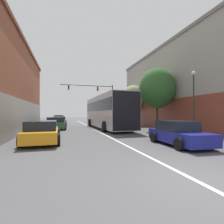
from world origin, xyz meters
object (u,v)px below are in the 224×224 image
at_px(hatchback_foreground, 178,134).
at_px(street_tree_far, 133,98).
at_px(parked_car_left_far, 58,119).
at_px(traffic_signal_gantry, 98,95).
at_px(parked_car_left_mid, 42,132).
at_px(parked_car_left_distant, 59,121).
at_px(parked_car_left_near, 55,123).
at_px(street_lamp, 194,100).
at_px(street_tree_near, 157,88).
at_px(bus, 107,111).

height_order(hatchback_foreground, street_tree_far, street_tree_far).
height_order(parked_car_left_far, traffic_signal_gantry, traffic_signal_gantry).
height_order(parked_car_left_mid, parked_car_left_distant, same).
relative_size(parked_car_left_mid, street_tree_far, 0.77).
bearing_deg(parked_car_left_near, street_lamp, -136.72).
distance_m(parked_car_left_near, street_tree_far, 11.35).
bearing_deg(parked_car_left_distant, street_tree_far, -118.07).
bearing_deg(parked_car_left_mid, parked_car_left_distant, -3.38).
relative_size(parked_car_left_far, parked_car_left_distant, 1.04).
height_order(parked_car_left_mid, street_lamp, street_lamp).
height_order(hatchback_foreground, parked_car_left_far, parked_car_left_far).
distance_m(hatchback_foreground, parked_car_left_mid, 7.77).
bearing_deg(traffic_signal_gantry, street_lamp, -81.45).
height_order(parked_car_left_near, street_tree_near, street_tree_near).
bearing_deg(bus, parked_car_left_near, 82.57).
height_order(bus, street_lamp, street_lamp).
height_order(parked_car_left_near, parked_car_left_far, parked_car_left_far).
xyz_separation_m(parked_car_left_mid, parked_car_left_far, (0.33, 24.41, 0.05)).
xyz_separation_m(street_lamp, street_tree_far, (0.05, 11.93, 1.19)).
bearing_deg(parked_car_left_distant, parked_car_left_far, -3.35).
xyz_separation_m(bus, hatchback_foreground, (1.16, -11.36, -1.42)).
xyz_separation_m(hatchback_foreground, traffic_signal_gantry, (0.30, 24.22, 4.66)).
bearing_deg(parked_car_left_mid, parked_car_left_far, -2.24).
distance_m(parked_car_left_near, parked_car_left_distant, 7.29).
bearing_deg(street_tree_far, parked_car_left_far, 130.04).
height_order(bus, traffic_signal_gantry, traffic_signal_gantry).
relative_size(parked_car_left_near, street_tree_near, 0.67).
bearing_deg(traffic_signal_gantry, parked_car_left_mid, -109.42).
bearing_deg(street_tree_far, parked_car_left_mid, -132.03).
relative_size(parked_car_left_distant, street_lamp, 0.91).
bearing_deg(traffic_signal_gantry, street_tree_near, -80.49).
height_order(parked_car_left_mid, street_tree_near, street_tree_near).
relative_size(bus, traffic_signal_gantry, 1.25).
distance_m(traffic_signal_gantry, street_lamp, 21.72).
relative_size(parked_car_left_far, traffic_signal_gantry, 0.48).
bearing_deg(parked_car_left_far, parked_car_left_near, 174.88).
distance_m(bus, street_lamp, 9.70).
distance_m(street_lamp, street_tree_far, 11.99).
distance_m(parked_car_left_near, street_lamp, 13.94).
bearing_deg(parked_car_left_near, hatchback_foreground, -155.71).
bearing_deg(street_lamp, parked_car_left_distant, 121.97).
bearing_deg(parked_car_left_distant, street_tree_near, -144.99).
distance_m(hatchback_foreground, traffic_signal_gantry, 24.66).
bearing_deg(parked_car_left_mid, street_lamp, -91.27).
distance_m(parked_car_left_near, parked_car_left_far, 15.35).
height_order(parked_car_left_far, parked_car_left_distant, parked_car_left_far).
distance_m(parked_car_left_distant, traffic_signal_gantry, 9.78).
relative_size(bus, parked_car_left_far, 2.60).
bearing_deg(parked_car_left_far, street_tree_far, -145.08).
distance_m(parked_car_left_far, street_tree_near, 22.43).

